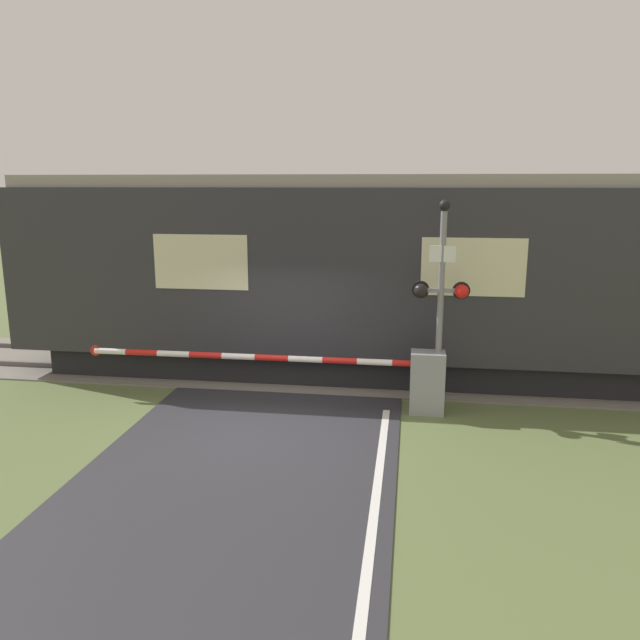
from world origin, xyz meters
TOP-DOWN VIEW (x-y plane):
  - ground_plane at (0.00, 0.00)m, footprint 80.00×80.00m
  - track_bed at (0.00, 3.27)m, footprint 36.00×3.20m
  - train at (3.44, 3.27)m, footprint 18.70×2.73m
  - crossing_barrier at (2.03, 1.05)m, footprint 6.62×0.44m
  - signal_post at (2.84, 1.13)m, footprint 0.99×0.26m

SIDE VIEW (x-z plane):
  - ground_plane at x=0.00m, z-range 0.00..0.00m
  - track_bed at x=0.00m, z-range -0.04..0.09m
  - crossing_barrier at x=2.03m, z-range 0.07..1.19m
  - signal_post at x=2.84m, z-range 0.25..3.97m
  - train at x=3.44m, z-range 0.05..4.20m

